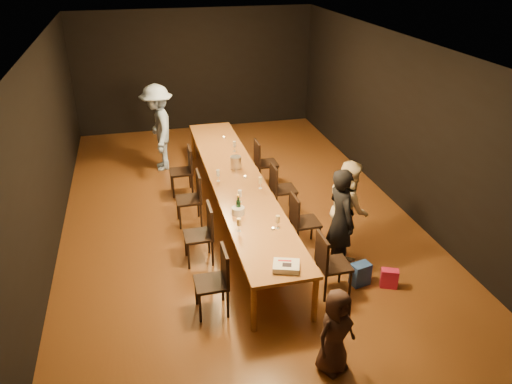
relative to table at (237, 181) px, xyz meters
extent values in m
plane|color=#4E2413|center=(0.00, 0.00, -0.70)|extent=(10.00, 10.00, 0.00)
cube|color=black|center=(0.00, 5.00, 0.80)|extent=(6.00, 0.04, 3.00)
cube|color=black|center=(0.00, -5.00, 0.80)|extent=(6.00, 0.04, 3.00)
cube|color=black|center=(-3.00, 0.00, 0.80)|extent=(0.04, 10.00, 3.00)
cube|color=black|center=(3.00, 0.00, 0.80)|extent=(0.04, 10.00, 3.00)
cube|color=silver|center=(0.00, 0.00, 2.30)|extent=(6.00, 10.00, 0.04)
cube|color=#99532C|center=(0.00, 0.00, 0.02)|extent=(0.90, 6.00, 0.05)
cylinder|color=#99532C|center=(-0.40, -2.90, -0.35)|extent=(0.08, 0.08, 0.70)
cylinder|color=#99532C|center=(0.40, -2.90, -0.35)|extent=(0.08, 0.08, 0.70)
cylinder|color=#99532C|center=(-0.40, 2.90, -0.35)|extent=(0.08, 0.08, 0.70)
cylinder|color=#99532C|center=(0.40, 2.90, -0.35)|extent=(0.08, 0.08, 0.70)
imported|color=black|center=(1.15, -1.85, 0.10)|extent=(0.44, 0.62, 1.61)
imported|color=beige|center=(1.43, -1.46, 0.07)|extent=(0.70, 0.84, 1.54)
imported|color=#90AFDF|center=(-1.15, 2.51, 0.21)|extent=(0.73, 1.21, 1.83)
imported|color=#3D2722|center=(0.33, -3.71, -0.17)|extent=(0.62, 0.53, 1.07)
cube|color=#CF1F4F|center=(1.67, -2.49, -0.56)|extent=(0.27, 0.22, 0.28)
cube|color=#274BA9|center=(1.30, -2.33, -0.54)|extent=(0.30, 0.23, 0.33)
cube|color=white|center=(0.06, -2.73, 0.09)|extent=(0.40, 0.35, 0.07)
cube|color=black|center=(0.06, -2.76, 0.12)|extent=(0.13, 0.12, 0.00)
cube|color=red|center=(0.06, -2.67, 0.12)|extent=(0.17, 0.08, 0.00)
cylinder|color=silver|center=(-0.23, -1.21, 0.10)|extent=(0.20, 0.20, 0.11)
cylinder|color=#B4B4B9|center=(0.08, 0.46, 0.16)|extent=(0.25, 0.25, 0.22)
cylinder|color=#B2B7B2|center=(0.15, -1.78, 0.06)|extent=(0.05, 0.05, 0.03)
cylinder|color=#B2B7B2|center=(0.15, 0.02, 0.06)|extent=(0.05, 0.05, 0.03)
cylinder|color=#B2B7B2|center=(0.15, 2.02, 0.06)|extent=(0.05, 0.05, 0.03)
camera|label=1|loc=(-1.54, -7.62, 3.70)|focal=35.00mm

